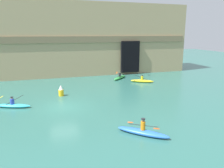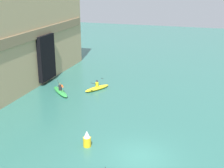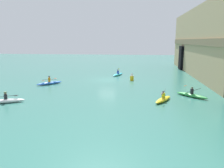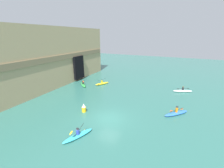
{
  "view_description": "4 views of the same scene",
  "coord_description": "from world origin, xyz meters",
  "px_view_note": "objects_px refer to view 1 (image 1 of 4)",
  "views": [
    {
      "loc": [
        -1.46,
        -19.42,
        6.6
      ],
      "look_at": [
        5.84,
        3.81,
        0.9
      ],
      "focal_mm": 35.0,
      "sensor_mm": 36.0,
      "label": 1
    },
    {
      "loc": [
        -17.67,
        -3.81,
        11.13
      ],
      "look_at": [
        7.28,
        4.26,
        2.23
      ],
      "focal_mm": 50.0,
      "sensor_mm": 36.0,
      "label": 2
    },
    {
      "loc": [
        32.43,
        4.67,
        5.9
      ],
      "look_at": [
        7.54,
        1.66,
        0.88
      ],
      "focal_mm": 35.0,
      "sensor_mm": 36.0,
      "label": 3
    },
    {
      "loc": [
        -14.3,
        -7.15,
        9.66
      ],
      "look_at": [
        7.7,
        3.26,
        1.69
      ],
      "focal_mm": 24.0,
      "sensor_mm": 36.0,
      "label": 4
    }
  ],
  "objects_px": {
    "kayak_cyan": "(13,105)",
    "kayak_yellow": "(142,81)",
    "kayak_blue": "(143,132)",
    "marker_buoy": "(61,91)",
    "kayak_green": "(120,77)"
  },
  "relations": [
    {
      "from": "kayak_yellow",
      "to": "kayak_green",
      "type": "relative_size",
      "value": 1.0
    },
    {
      "from": "kayak_blue",
      "to": "marker_buoy",
      "type": "height_order",
      "value": "marker_buoy"
    },
    {
      "from": "kayak_yellow",
      "to": "marker_buoy",
      "type": "xyz_separation_m",
      "value": [
        -11.13,
        -3.43,
        0.32
      ]
    },
    {
      "from": "kayak_green",
      "to": "marker_buoy",
      "type": "distance_m",
      "value": 11.18
    },
    {
      "from": "kayak_blue",
      "to": "kayak_green",
      "type": "xyz_separation_m",
      "value": [
        4.6,
        17.68,
        -0.01
      ]
    },
    {
      "from": "kayak_cyan",
      "to": "kayak_green",
      "type": "height_order",
      "value": "kayak_green"
    },
    {
      "from": "kayak_cyan",
      "to": "kayak_green",
      "type": "distance_m",
      "value": 16.32
    },
    {
      "from": "kayak_cyan",
      "to": "kayak_blue",
      "type": "relative_size",
      "value": 1.09
    },
    {
      "from": "kayak_blue",
      "to": "kayak_yellow",
      "type": "relative_size",
      "value": 1.01
    },
    {
      "from": "kayak_yellow",
      "to": "marker_buoy",
      "type": "relative_size",
      "value": 2.56
    },
    {
      "from": "marker_buoy",
      "to": "kayak_green",
      "type": "bearing_deg",
      "value": 36.35
    },
    {
      "from": "kayak_cyan",
      "to": "kayak_yellow",
      "type": "distance_m",
      "value": 16.74
    },
    {
      "from": "kayak_cyan",
      "to": "kayak_yellow",
      "type": "relative_size",
      "value": 1.1
    },
    {
      "from": "kayak_blue",
      "to": "marker_buoy",
      "type": "xyz_separation_m",
      "value": [
        -4.4,
        11.06,
        0.32
      ]
    },
    {
      "from": "kayak_green",
      "to": "marker_buoy",
      "type": "bearing_deg",
      "value": -9.85
    }
  ]
}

